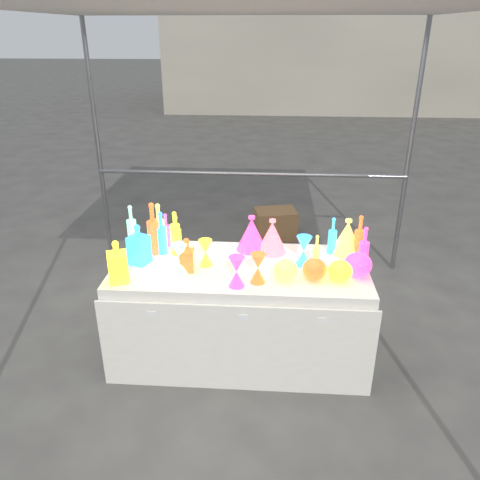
# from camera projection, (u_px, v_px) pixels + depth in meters

# --- Properties ---
(ground) EXTENTS (80.00, 80.00, 0.00)m
(ground) POSITION_uv_depth(u_px,v_px,m) (240.00, 351.00, 3.63)
(ground) COLOR slate
(ground) RESTS_ON ground
(canopy_tent) EXTENTS (3.15, 3.15, 2.46)m
(canopy_tent) POSITION_uv_depth(u_px,v_px,m) (240.00, 10.00, 2.66)
(canopy_tent) COLOR gray
(canopy_tent) RESTS_ON ground
(display_table) EXTENTS (1.84, 0.83, 0.75)m
(display_table) POSITION_uv_depth(u_px,v_px,m) (240.00, 311.00, 3.47)
(display_table) COLOR white
(display_table) RESTS_ON ground
(background_building) EXTENTS (14.00, 6.00, 6.00)m
(background_building) POSITION_uv_depth(u_px,v_px,m) (395.00, 6.00, 14.90)
(background_building) COLOR beige
(background_building) RESTS_ON ground
(cardboard_box_closed) EXTENTS (0.54, 0.44, 0.34)m
(cardboard_box_closed) POSITION_uv_depth(u_px,v_px,m) (275.00, 224.00, 5.57)
(cardboard_box_closed) COLOR #9C6F46
(cardboard_box_closed) RESTS_ON ground
(cardboard_box_flat) EXTENTS (0.61, 0.44, 0.05)m
(cardboard_box_flat) POSITION_uv_depth(u_px,v_px,m) (272.00, 232.00, 5.73)
(cardboard_box_flat) COLOR #9C6F46
(cardboard_box_flat) RESTS_ON ground
(bottle_0) EXTENTS (0.10, 0.10, 0.29)m
(bottle_0) POSITION_uv_depth(u_px,v_px,m) (175.00, 229.00, 3.56)
(bottle_0) COLOR #C34012
(bottle_0) RESTS_ON display_table
(bottle_2) EXTENTS (0.10, 0.10, 0.40)m
(bottle_2) POSITION_uv_depth(u_px,v_px,m) (153.00, 228.00, 3.43)
(bottle_2) COLOR orange
(bottle_2) RESTS_ON display_table
(bottle_3) EXTENTS (0.08, 0.08, 0.27)m
(bottle_3) POSITION_uv_depth(u_px,v_px,m) (166.00, 230.00, 3.58)
(bottle_3) COLOR #1B5DA2
(bottle_3) RESTS_ON display_table
(bottle_4) EXTENTS (0.09, 0.09, 0.36)m
(bottle_4) POSITION_uv_depth(u_px,v_px,m) (159.00, 226.00, 3.52)
(bottle_4) COLOR #126A75
(bottle_4) RESTS_ON display_table
(bottle_5) EXTENTS (0.09, 0.09, 0.33)m
(bottle_5) POSITION_uv_depth(u_px,v_px,m) (132.00, 226.00, 3.57)
(bottle_5) COLOR #C8287E
(bottle_5) RESTS_ON display_table
(bottle_6) EXTENTS (0.10, 0.10, 0.31)m
(bottle_6) POSITION_uv_depth(u_px,v_px,m) (176.00, 235.00, 3.44)
(bottle_6) COLOR #C34012
(bottle_6) RESTS_ON display_table
(bottle_7) EXTENTS (0.09, 0.09, 0.33)m
(bottle_7) POSITION_uv_depth(u_px,v_px,m) (162.00, 233.00, 3.45)
(bottle_7) COLOR green
(bottle_7) RESTS_ON display_table
(decanter_0) EXTENTS (0.16, 0.16, 0.30)m
(decanter_0) POSITION_uv_depth(u_px,v_px,m) (117.00, 261.00, 3.06)
(decanter_0) COLOR #C34012
(decanter_0) RESTS_ON display_table
(decanter_1) EXTENTS (0.10, 0.10, 0.25)m
(decanter_1) POSITION_uv_depth(u_px,v_px,m) (187.00, 255.00, 3.21)
(decanter_1) COLOR orange
(decanter_1) RESTS_ON display_table
(decanter_2) EXTENTS (0.17, 0.17, 0.30)m
(decanter_2) POSITION_uv_depth(u_px,v_px,m) (139.00, 244.00, 3.31)
(decanter_2) COLOR green
(decanter_2) RESTS_ON display_table
(hourglass_0) EXTENTS (0.11, 0.11, 0.21)m
(hourglass_0) POSITION_uv_depth(u_px,v_px,m) (258.00, 268.00, 3.07)
(hourglass_0) COLOR orange
(hourglass_0) RESTS_ON display_table
(hourglass_1) EXTENTS (0.13, 0.13, 0.21)m
(hourglass_1) POSITION_uv_depth(u_px,v_px,m) (237.00, 272.00, 3.02)
(hourglass_1) COLOR #1B5DA2
(hourglass_1) RESTS_ON display_table
(hourglass_3) EXTENTS (0.13, 0.13, 0.22)m
(hourglass_3) POSITION_uv_depth(u_px,v_px,m) (180.00, 258.00, 3.19)
(hourglass_3) COLOR #C8287E
(hourglass_3) RESTS_ON display_table
(hourglass_4) EXTENTS (0.13, 0.13, 0.19)m
(hourglass_4) POSITION_uv_depth(u_px,v_px,m) (206.00, 253.00, 3.29)
(hourglass_4) COLOR #C34012
(hourglass_4) RESTS_ON display_table
(hourglass_5) EXTENTS (0.14, 0.14, 0.22)m
(hourglass_5) POSITION_uv_depth(u_px,v_px,m) (304.00, 251.00, 3.29)
(hourglass_5) COLOR green
(hourglass_5) RESTS_ON display_table
(globe_0) EXTENTS (0.20, 0.20, 0.13)m
(globe_0) POSITION_uv_depth(u_px,v_px,m) (340.00, 272.00, 3.10)
(globe_0) COLOR #C34012
(globe_0) RESTS_ON display_table
(globe_1) EXTENTS (0.18, 0.18, 0.13)m
(globe_1) POSITION_uv_depth(u_px,v_px,m) (286.00, 271.00, 3.11)
(globe_1) COLOR #126A75
(globe_1) RESTS_ON display_table
(globe_2) EXTENTS (0.22, 0.22, 0.13)m
(globe_2) POSITION_uv_depth(u_px,v_px,m) (315.00, 270.00, 3.12)
(globe_2) COLOR orange
(globe_2) RESTS_ON display_table
(globe_3) EXTENTS (0.22, 0.22, 0.15)m
(globe_3) POSITION_uv_depth(u_px,v_px,m) (358.00, 266.00, 3.16)
(globe_3) COLOR #1B5DA2
(globe_3) RESTS_ON display_table
(lampshade_1) EXTENTS (0.28, 0.28, 0.26)m
(lampshade_1) POSITION_uv_depth(u_px,v_px,m) (272.00, 236.00, 3.48)
(lampshade_1) COLOR #FFAE35
(lampshade_1) RESTS_ON display_table
(lampshade_2) EXTENTS (0.27, 0.27, 0.27)m
(lampshade_2) POSITION_uv_depth(u_px,v_px,m) (252.00, 233.00, 3.52)
(lampshade_2) COLOR #1B5DA2
(lampshade_2) RESTS_ON display_table
(lampshade_3) EXTENTS (0.26, 0.26, 0.27)m
(lampshade_3) POSITION_uv_depth(u_px,v_px,m) (347.00, 236.00, 3.47)
(lampshade_3) COLOR #126A75
(lampshade_3) RESTS_ON display_table
(bottle_8) EXTENTS (0.08, 0.08, 0.29)m
(bottle_8) POSITION_uv_depth(u_px,v_px,m) (333.00, 236.00, 3.46)
(bottle_8) COLOR green
(bottle_8) RESTS_ON display_table
(bottle_9) EXTENTS (0.09, 0.09, 0.32)m
(bottle_9) POSITION_uv_depth(u_px,v_px,m) (359.00, 236.00, 3.40)
(bottle_9) COLOR orange
(bottle_9) RESTS_ON display_table
(bottle_10) EXTENTS (0.07, 0.07, 0.31)m
(bottle_10) POSITION_uv_depth(u_px,v_px,m) (364.00, 248.00, 3.23)
(bottle_10) COLOR #1B5DA2
(bottle_10) RESTS_ON display_table
(bottle_11) EXTENTS (0.07, 0.07, 0.24)m
(bottle_11) POSITION_uv_depth(u_px,v_px,m) (316.00, 251.00, 3.26)
(bottle_11) COLOR #126A75
(bottle_11) RESTS_ON display_table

